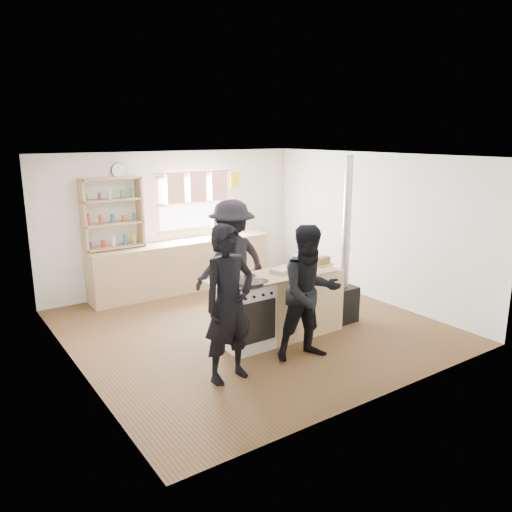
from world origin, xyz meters
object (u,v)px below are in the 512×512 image
thermos (215,229)px  person_near_left (229,304)px  person_near_right (310,293)px  stockpot_counter (300,261)px  stockpot_stove (245,273)px  bread_board (323,262)px  roast_tray (283,270)px  cooking_island (281,305)px  skillet_greens (251,283)px  flue_heater (344,280)px  person_far (232,262)px

thermos → person_near_left: person_near_left is taller
person_near_left → person_near_right: bearing=-9.9°
stockpot_counter → person_near_left: size_ratio=0.14×
stockpot_stove → person_near_right: (0.43, -0.82, -0.14)m
bread_board → roast_tray: bearing=178.4°
cooking_island → skillet_greens: skillet_greens is taller
cooking_island → roast_tray: size_ratio=4.94×
bread_board → flue_heater: size_ratio=0.12×
stockpot_stove → flue_heater: (1.71, -0.12, -0.36)m
cooking_island → person_near_right: bearing=-98.6°
cooking_island → bread_board: bearing=0.5°
roast_tray → stockpot_stove: (-0.59, 0.05, 0.04)m
thermos → person_near_left: bearing=-117.5°
bread_board → person_near_right: bearing=-139.4°
person_near_left → roast_tray: bearing=22.1°
person_far → person_near_right: bearing=90.2°
flue_heater → person_near_left: size_ratio=1.36×
stockpot_counter → person_near_left: person_near_left is taller
roast_tray → flue_heater: size_ratio=0.16×
stockpot_stove → person_far: (0.31, 0.84, -0.07)m
cooking_island → bread_board: size_ratio=6.41×
flue_heater → thermos: bearing=102.6°
thermos → flue_heater: flue_heater is taller
person_far → skillet_greens: bearing=65.6°
roast_tray → bread_board: size_ratio=1.30×
roast_tray → skillet_greens: bearing=-160.7°
thermos → cooking_island: size_ratio=0.16×
cooking_island → roast_tray: roast_tray is taller
cooking_island → person_far: 1.06m
stockpot_counter → person_near_left: (-1.69, -0.79, -0.10)m
skillet_greens → person_near_right: size_ratio=0.27×
person_near_left → stockpot_counter: bearing=19.3°
person_near_left → person_near_right: size_ratio=1.06×
person_near_left → person_near_right: 1.14m
flue_heater → cooking_island: bearing=177.8°
thermos → skillet_greens: thermos is taller
cooking_island → roast_tray: (0.05, 0.03, 0.50)m
skillet_greens → roast_tray: 0.75m
stockpot_counter → person_near_right: size_ratio=0.15×
stockpot_counter → bread_board: stockpot_counter is taller
stockpot_stove → roast_tray: bearing=-5.2°
bread_board → person_near_right: size_ratio=0.18×
stockpot_counter → person_far: person_far is taller
stockpot_counter → flue_heater: flue_heater is taller
cooking_island → flue_heater: 1.18m
stockpot_stove → person_far: 0.90m
cooking_island → person_near_right: size_ratio=1.14×
cooking_island → roast_tray: 0.50m
cooking_island → flue_heater: flue_heater is taller
cooking_island → skillet_greens: (-0.66, -0.22, 0.49)m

